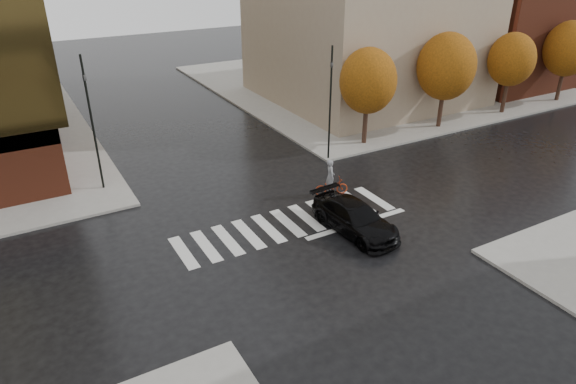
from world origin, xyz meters
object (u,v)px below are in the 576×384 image
at_px(traffic_light_ne, 330,97).
at_px(fire_hydrant, 64,182).
at_px(cyclist, 331,183).
at_px(traffic_light_nw, 91,115).
at_px(sedan, 355,218).

height_order(traffic_light_ne, fire_hydrant, traffic_light_ne).
height_order(cyclist, traffic_light_nw, traffic_light_nw).
bearing_deg(traffic_light_nw, cyclist, 43.49).
bearing_deg(fire_hydrant, cyclist, -31.64).
distance_m(sedan, fire_hydrant, 16.59).
bearing_deg(traffic_light_ne, sedan, 86.04).
relative_size(traffic_light_nw, traffic_light_ne, 1.05).
height_order(sedan, traffic_light_nw, traffic_light_nw).
height_order(sedan, cyclist, cyclist).
distance_m(sedan, traffic_light_ne, 9.61).
bearing_deg(sedan, fire_hydrant, 129.60).
distance_m(sedan, traffic_light_nw, 15.00).
xyz_separation_m(cyclist, traffic_light_nw, (-10.93, 6.93, 3.72)).
distance_m(traffic_light_nw, traffic_light_ne, 13.84).
relative_size(cyclist, traffic_light_nw, 0.28).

